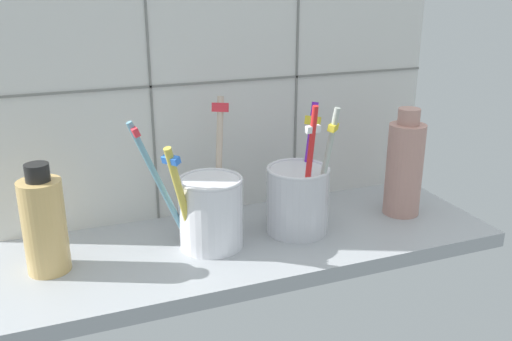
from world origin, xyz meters
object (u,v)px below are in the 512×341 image
toothbrush_cup_left (210,210)px  toothbrush_cup_right (299,197)px  soap_bottle (44,224)px  ceramic_vase (406,168)px

toothbrush_cup_left → toothbrush_cup_right: 12.30cm
toothbrush_cup_left → soap_bottle: size_ratio=1.38×
toothbrush_cup_right → ceramic_vase: 16.83cm
toothbrush_cup_right → soap_bottle: 31.95cm
ceramic_vase → soap_bottle: size_ratio=1.18×
toothbrush_cup_right → soap_bottle: toothbrush_cup_right is taller
toothbrush_cup_left → toothbrush_cup_right: (12.30, -0.11, -0.05)cm
ceramic_vase → soap_bottle: ceramic_vase is taller
toothbrush_cup_right → ceramic_vase: (16.70, -0.25, 2.14)cm
toothbrush_cup_left → ceramic_vase: (29.00, -0.36, 2.09)cm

